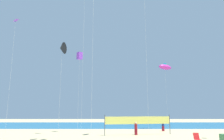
% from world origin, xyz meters
% --- Properties ---
extents(ocean_band, '(120.00, 20.00, 0.01)m').
position_xyz_m(ocean_band, '(0.00, 28.73, 0.00)').
color(ocean_band, '#1E6B99').
rests_on(ocean_band, ground).
extents(beachgoer_navy_shirt, '(0.35, 0.35, 1.52)m').
position_xyz_m(beachgoer_navy_shirt, '(5.38, 15.08, 0.81)').
color(beachgoer_navy_shirt, maroon).
rests_on(beachgoer_navy_shirt, ground).
extents(beachgoer_maroon_shirt, '(0.35, 0.35, 1.53)m').
position_xyz_m(beachgoer_maroon_shirt, '(0.94, 10.15, 0.82)').
color(beachgoer_maroon_shirt, maroon).
rests_on(beachgoer_maroon_shirt, ground).
extents(folding_beach_chair, '(0.52, 0.65, 0.89)m').
position_xyz_m(folding_beach_chair, '(5.73, 3.71, 0.47)').
color(folding_beach_chair, red).
rests_on(folding_beach_chair, ground).
extents(trash_barrel, '(0.68, 0.68, 0.91)m').
position_xyz_m(trash_barrel, '(7.60, 2.65, 0.45)').
color(trash_barrel, '#3F7F4C').
rests_on(trash_barrel, ground).
extents(volleyball_net, '(8.18, 1.69, 2.40)m').
position_xyz_m(volleyball_net, '(1.24, 10.28, 1.64)').
color(volleyball_net, '#4C4C51').
rests_on(volleyball_net, ground).
extents(kite_magenta_inflatable, '(2.68, 1.87, 10.78)m').
position_xyz_m(kite_magenta_inflatable, '(6.99, 18.56, 10.09)').
color(kite_magenta_inflatable, silver).
rests_on(kite_magenta_inflatable, ground).
extents(kite_violet_box, '(0.89, 0.89, 11.05)m').
position_xyz_m(kite_violet_box, '(-6.57, 12.90, 10.53)').
color(kite_violet_box, silver).
rests_on(kite_violet_box, ground).
extents(kite_black_delta, '(0.73, 1.29, 9.83)m').
position_xyz_m(kite_black_delta, '(-7.10, 4.76, 9.21)').
color(kite_black_delta, silver).
rests_on(kite_black_delta, ground).
extents(kite_violet_diamond, '(0.71, 0.72, 13.29)m').
position_xyz_m(kite_violet_diamond, '(-12.99, 6.36, 12.80)').
color(kite_violet_diamond, silver).
rests_on(kite_violet_diamond, ground).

